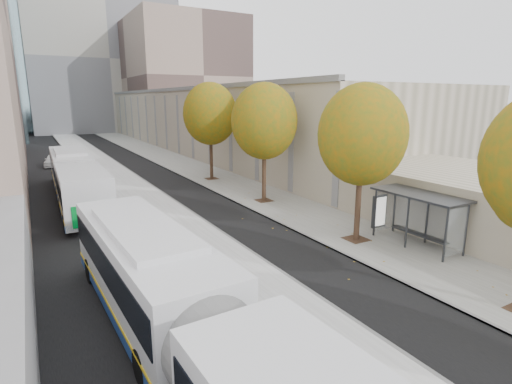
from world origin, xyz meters
TOP-DOWN VIEW (x-y plane):
  - bus_platform at (-3.88, 35.00)m, footprint 4.25×150.00m
  - sidewalk at (4.12, 35.00)m, footprint 4.75×150.00m
  - building_tan at (15.50, 64.00)m, footprint 18.00×92.00m
  - building_far_block at (6.00, 96.00)m, footprint 30.00×18.00m
  - bus_shelter at (5.69, 10.96)m, footprint 1.90×4.40m
  - tree_c at (3.60, 13.00)m, footprint 4.20×4.20m
  - tree_d at (3.60, 22.00)m, footprint 4.40×4.40m
  - tree_e at (3.60, 31.00)m, footprint 4.60×4.60m
  - bus_near at (-7.11, 7.34)m, footprint 3.28×17.31m
  - bus_far at (-7.53, 28.96)m, footprint 2.94×17.62m
  - distant_car at (-7.96, 45.72)m, footprint 2.47×4.29m

SIDE VIEW (x-z plane):
  - sidewalk at x=4.12m, z-range 0.00..0.08m
  - bus_platform at x=-3.88m, z-range 0.00..0.15m
  - distant_car at x=-7.96m, z-range 0.00..1.37m
  - bus_near at x=-7.11m, z-range 0.13..3.00m
  - bus_far at x=-7.53m, z-range 0.14..3.06m
  - bus_shelter at x=5.69m, z-range 0.92..3.45m
  - building_tan at x=15.50m, z-range 0.00..8.00m
  - tree_c at x=3.60m, z-range 1.61..8.89m
  - tree_d at x=3.60m, z-range 1.67..9.27m
  - tree_e at x=3.60m, z-range 1.73..9.64m
  - building_far_block at x=6.00m, z-range 0.00..30.00m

